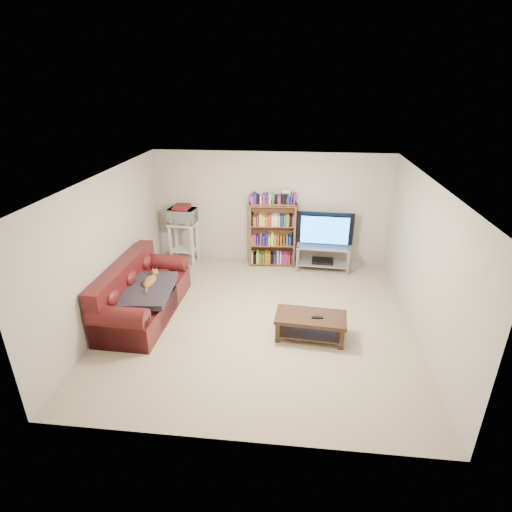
# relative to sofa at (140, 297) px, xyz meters

# --- Properties ---
(floor) EXTENTS (5.00, 5.00, 0.00)m
(floor) POSITION_rel_sofa_xyz_m (2.05, 0.01, -0.33)
(floor) COLOR #C0B18F
(floor) RESTS_ON ground
(ceiling) EXTENTS (5.00, 5.00, 0.00)m
(ceiling) POSITION_rel_sofa_xyz_m (2.05, 0.01, 2.07)
(ceiling) COLOR white
(ceiling) RESTS_ON ground
(wall_back) EXTENTS (5.00, 0.00, 5.00)m
(wall_back) POSITION_rel_sofa_xyz_m (2.05, 2.51, 0.87)
(wall_back) COLOR beige
(wall_back) RESTS_ON ground
(wall_front) EXTENTS (5.00, 0.00, 5.00)m
(wall_front) POSITION_rel_sofa_xyz_m (2.05, -2.49, 0.87)
(wall_front) COLOR beige
(wall_front) RESTS_ON ground
(wall_left) EXTENTS (0.00, 5.00, 5.00)m
(wall_left) POSITION_rel_sofa_xyz_m (-0.45, 0.01, 0.87)
(wall_left) COLOR beige
(wall_left) RESTS_ON ground
(wall_right) EXTENTS (0.00, 5.00, 5.00)m
(wall_right) POSITION_rel_sofa_xyz_m (4.55, 0.01, 0.87)
(wall_right) COLOR beige
(wall_right) RESTS_ON ground
(sofa) EXTENTS (1.00, 2.20, 0.93)m
(sofa) POSITION_rel_sofa_xyz_m (0.00, 0.00, 0.00)
(sofa) COLOR #4E1415
(sofa) RESTS_ON floor
(blanket) EXTENTS (0.91, 1.14, 0.19)m
(blanket) POSITION_rel_sofa_xyz_m (0.18, -0.15, 0.22)
(blanket) COLOR #29252F
(blanket) RESTS_ON sofa
(cat) EXTENTS (0.25, 0.60, 0.18)m
(cat) POSITION_rel_sofa_xyz_m (0.19, 0.04, 0.28)
(cat) COLOR brown
(cat) RESTS_ON sofa
(coffee_table) EXTENTS (1.13, 0.63, 0.40)m
(coffee_table) POSITION_rel_sofa_xyz_m (2.89, -0.40, -0.05)
(coffee_table) COLOR #342112
(coffee_table) RESTS_ON floor
(remote) EXTENTS (0.18, 0.06, 0.02)m
(remote) POSITION_rel_sofa_xyz_m (2.98, -0.46, 0.08)
(remote) COLOR black
(remote) RESTS_ON coffee_table
(tv_stand) EXTENTS (1.13, 0.55, 0.55)m
(tv_stand) POSITION_rel_sofa_xyz_m (3.19, 2.14, 0.04)
(tv_stand) COLOR #999EA3
(tv_stand) RESTS_ON floor
(television) EXTENTS (1.19, 0.22, 0.68)m
(television) POSITION_rel_sofa_xyz_m (3.19, 2.14, 0.57)
(television) COLOR black
(television) RESTS_ON tv_stand
(dvd_player) EXTENTS (0.46, 0.33, 0.06)m
(dvd_player) POSITION_rel_sofa_xyz_m (3.19, 2.14, -0.14)
(dvd_player) COLOR black
(dvd_player) RESTS_ON tv_stand
(bookshelf) EXTENTS (0.99, 0.37, 1.41)m
(bookshelf) POSITION_rel_sofa_xyz_m (2.10, 2.27, 0.40)
(bookshelf) COLOR brown
(bookshelf) RESTS_ON floor
(shelf_clutter) EXTENTS (0.72, 0.26, 0.28)m
(shelf_clutter) POSITION_rel_sofa_xyz_m (2.20, 2.29, 1.18)
(shelf_clutter) COLOR silver
(shelf_clutter) RESTS_ON bookshelf
(microwave_stand) EXTENTS (0.61, 0.47, 0.92)m
(microwave_stand) POSITION_rel_sofa_xyz_m (0.18, 2.18, 0.26)
(microwave_stand) COLOR silver
(microwave_stand) RESTS_ON floor
(microwave) EXTENTS (0.60, 0.43, 0.31)m
(microwave) POSITION_rel_sofa_xyz_m (0.18, 2.18, 0.75)
(microwave) COLOR silver
(microwave) RESTS_ON microwave_stand
(game_boxes) EXTENTS (0.36, 0.32, 0.05)m
(game_boxes) POSITION_rel_sofa_xyz_m (0.18, 2.18, 0.93)
(game_boxes) COLOR maroon
(game_boxes) RESTS_ON microwave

